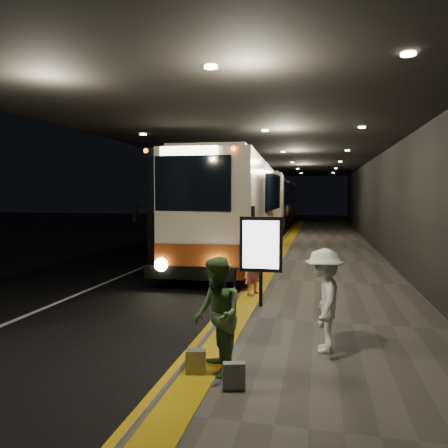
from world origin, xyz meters
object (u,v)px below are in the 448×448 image
(bag_plain, at_px, (196,362))
(info_sign, at_px, (261,246))
(passenger_waiting_green, at_px, (217,315))
(stanchion_post, at_px, (235,298))
(coach_third, at_px, (280,203))
(passenger_boarding, at_px, (254,262))
(bag_polka, at_px, (234,376))
(passenger_waiting_white, at_px, (324,300))
(coach_main, at_px, (234,214))
(coach_second, at_px, (266,206))

(bag_plain, height_order, info_sign, info_sign)
(passenger_waiting_green, xyz_separation_m, stanchion_post, (-0.15, 2.11, -0.25))
(bag_plain, height_order, stanchion_post, stanchion_post)
(coach_third, bearing_deg, passenger_boarding, -85.93)
(passenger_boarding, distance_m, info_sign, 1.20)
(passenger_waiting_green, bearing_deg, coach_third, 156.62)
(coach_third, height_order, bag_polka, coach_third)
(bag_plain, bearing_deg, passenger_waiting_white, 36.53)
(coach_main, distance_m, passenger_waiting_white, 10.80)
(info_sign, distance_m, stanchion_post, 1.87)
(coach_second, height_order, passenger_waiting_white, coach_second)
(info_sign, bearing_deg, coach_third, 93.64)
(stanchion_post, bearing_deg, coach_second, 95.42)
(coach_main, distance_m, info_sign, 7.92)
(coach_third, height_order, stanchion_post, coach_third)
(bag_plain, bearing_deg, passenger_boarding, 89.02)
(passenger_boarding, xyz_separation_m, info_sign, (0.32, -1.03, 0.53))
(coach_main, relative_size, coach_third, 1.05)
(passenger_boarding, relative_size, bag_plain, 4.92)
(passenger_waiting_green, height_order, passenger_waiting_white, passenger_waiting_white)
(passenger_waiting_green, height_order, stanchion_post, passenger_waiting_green)
(passenger_waiting_white, distance_m, stanchion_post, 1.87)
(info_sign, height_order, stanchion_post, info_sign)
(info_sign, relative_size, stanchion_post, 1.77)
(coach_second, bearing_deg, coach_main, -91.68)
(passenger_waiting_white, xyz_separation_m, bag_plain, (-1.75, -1.30, -0.66))
(coach_third, height_order, bag_plain, coach_third)
(coach_third, relative_size, info_sign, 6.00)
(passenger_boarding, height_order, info_sign, info_sign)
(passenger_waiting_green, bearing_deg, bag_polka, 9.07)
(coach_third, bearing_deg, bag_plain, -86.59)
(coach_main, bearing_deg, passenger_waiting_green, -83.25)
(passenger_waiting_white, bearing_deg, passenger_boarding, -153.84)
(passenger_waiting_white, bearing_deg, info_sign, -150.95)
(coach_second, xyz_separation_m, passenger_waiting_green, (2.24, -24.11, -0.88))
(coach_second, xyz_separation_m, coach_third, (-0.07, 11.66, -0.03))
(passenger_waiting_white, height_order, bag_plain, passenger_waiting_white)
(passenger_waiting_white, bearing_deg, passenger_waiting_green, -49.31)
(coach_second, relative_size, passenger_waiting_white, 7.51)
(passenger_waiting_green, bearing_deg, passenger_waiting_white, 102.38)
(coach_third, distance_m, passenger_waiting_white, 34.78)
(bag_plain, bearing_deg, coach_third, 93.23)
(coach_second, xyz_separation_m, stanchion_post, (2.09, -22.01, -1.14))
(coach_main, relative_size, stanchion_post, 11.18)
(coach_second, xyz_separation_m, info_sign, (2.36, -20.34, -0.34))
(coach_main, distance_m, passenger_waiting_green, 11.61)
(bag_plain, relative_size, info_sign, 0.17)
(coach_main, bearing_deg, stanchion_post, -81.97)
(passenger_waiting_green, bearing_deg, bag_plain, -99.49)
(coach_second, relative_size, bag_plain, 36.77)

